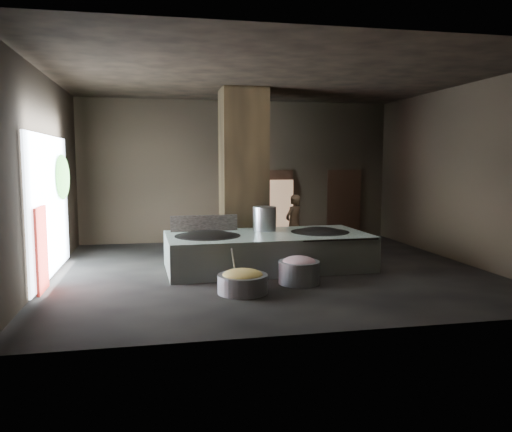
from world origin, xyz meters
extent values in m
cube|color=black|center=(0.00, 0.00, -0.05)|extent=(10.00, 9.00, 0.10)
cube|color=black|center=(0.00, 0.00, 4.55)|extent=(10.00, 9.00, 0.10)
cube|color=black|center=(0.00, 4.55, 2.25)|extent=(10.00, 0.10, 4.50)
cube|color=black|center=(0.00, -4.55, 2.25)|extent=(10.00, 0.10, 4.50)
cube|color=black|center=(-5.05, 0.00, 2.25)|extent=(0.10, 9.00, 4.50)
cube|color=black|center=(5.05, 0.00, 2.25)|extent=(0.10, 9.00, 4.50)
cube|color=black|center=(-0.30, 1.90, 2.25)|extent=(1.20, 1.20, 4.50)
cube|color=#B2C6B5|center=(-0.02, 0.17, 0.42)|extent=(4.91, 2.49, 0.84)
cube|color=black|center=(-0.02, 0.17, 0.82)|extent=(4.72, 2.26, 0.03)
ellipsoid|color=black|center=(-1.47, 0.12, 0.75)|extent=(1.52, 1.52, 0.42)
cylinder|color=black|center=(-1.47, 0.12, 0.82)|extent=(1.55, 1.55, 0.05)
ellipsoid|color=black|center=(1.33, 0.22, 0.75)|extent=(1.42, 1.42, 0.40)
cylinder|color=black|center=(1.33, 0.22, 0.82)|extent=(1.45, 1.45, 0.05)
cylinder|color=#A8ABB0|center=(0.03, 0.72, 1.13)|extent=(0.59, 0.59, 0.63)
cube|color=black|center=(-1.47, 0.92, 1.03)|extent=(1.68, 0.13, 0.42)
imported|color=#916B49|center=(1.18, 2.08, 0.82)|extent=(0.71, 0.66, 1.64)
cylinder|color=gray|center=(-1.00, -1.99, 0.18)|extent=(1.02, 1.02, 0.37)
ellipsoid|color=#95A851|center=(-1.00, -1.99, 0.35)|extent=(0.81, 0.81, 0.25)
cylinder|color=#A8ABB0|center=(-1.15, -1.84, 0.55)|extent=(0.18, 0.37, 0.71)
cylinder|color=gray|center=(0.31, -1.46, 0.24)|extent=(1.13, 1.13, 0.48)
ellipsoid|color=#B16A79|center=(0.31, -1.46, 0.45)|extent=(0.72, 0.72, 0.28)
cube|color=black|center=(1.20, 4.45, 1.10)|extent=(1.18, 0.08, 2.38)
cube|color=#8C6647|center=(1.40, 4.36, 1.05)|extent=(0.78, 0.04, 1.84)
cube|color=black|center=(3.60, 4.45, 1.10)|extent=(1.18, 0.08, 2.38)
cube|color=#8C6647|center=(3.66, 4.50, 1.05)|extent=(0.75, 0.04, 1.79)
cube|color=white|center=(-4.95, 0.20, 1.60)|extent=(0.04, 4.20, 3.10)
cube|color=maroon|center=(-4.88, -1.10, 0.85)|extent=(0.05, 0.90, 1.70)
ellipsoid|color=#194714|center=(-4.85, 1.30, 2.20)|extent=(0.28, 1.10, 1.10)
camera|label=1|loc=(-2.63, -11.47, 2.60)|focal=35.00mm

